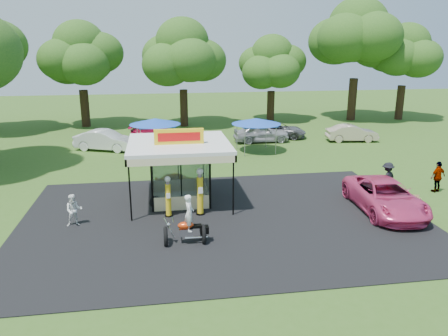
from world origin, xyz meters
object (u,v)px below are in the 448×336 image
at_px(spectator_east_b, 438,177).
at_px(motorcycle, 188,224).
at_px(spectator_west, 74,210).
at_px(bg_car_d, 278,130).
at_px(bg_car_c, 261,133).
at_px(bg_car_e, 352,133).
at_px(a_frame_sign, 413,206).
at_px(kiosk_car, 178,181).
at_px(gas_pump_right, 200,193).
at_px(bg_car_a, 105,140).
at_px(tent_west, 155,122).
at_px(pink_sedan, 385,196).
at_px(bg_car_b, 158,134).
at_px(gas_pump_left, 168,198).
at_px(spectator_east_a, 387,178).
at_px(tent_east, 256,121).
at_px(gas_station_kiosk, 179,170).

bearing_deg(spectator_east_b, motorcycle, 1.45).
height_order(spectator_west, bg_car_d, spectator_west).
xyz_separation_m(bg_car_c, bg_car_e, (8.10, -0.95, -0.09)).
bearing_deg(a_frame_sign, kiosk_car, 173.38).
height_order(gas_pump_right, bg_car_a, gas_pump_right).
height_order(gas_pump_right, tent_west, tent_west).
xyz_separation_m(motorcycle, pink_sedan, (10.42, 2.24, -0.09)).
relative_size(kiosk_car, pink_sedan, 0.47).
distance_m(gas_pump_right, tent_west, 13.84).
xyz_separation_m(a_frame_sign, pink_sedan, (-1.05, 0.88, 0.27)).
xyz_separation_m(pink_sedan, bg_car_b, (-11.48, 18.73, -0.10)).
distance_m(bg_car_a, bg_car_e, 21.47).
bearing_deg(gas_pump_left, bg_car_e, 42.38).
height_order(bg_car_c, tent_west, tent_west).
relative_size(gas_pump_left, bg_car_a, 0.43).
bearing_deg(kiosk_car, spectator_east_a, -103.12).
bearing_deg(gas_pump_left, motorcycle, -77.07).
bearing_deg(motorcycle, spectator_east_a, 22.57).
height_order(a_frame_sign, spectator_east_b, spectator_east_b).
height_order(spectator_east_a, spectator_east_b, spectator_east_a).
height_order(pink_sedan, spectator_west, pink_sedan).
xyz_separation_m(motorcycle, bg_car_c, (7.99, 19.53, -0.08)).
height_order(gas_pump_right, kiosk_car, gas_pump_right).
distance_m(spectator_east_b, bg_car_b, 22.93).
height_order(motorcycle, bg_car_c, motorcycle).
height_order(pink_sedan, tent_west, tent_west).
height_order(spectator_east_a, bg_car_b, spectator_east_a).
bearing_deg(tent_west, bg_car_e, 5.71).
distance_m(bg_car_b, bg_car_c, 9.16).
xyz_separation_m(kiosk_car, pink_sedan, (10.45, -5.41, 0.35)).
xyz_separation_m(spectator_west, spectator_east_b, (20.30, 1.90, 0.13)).
relative_size(bg_car_d, tent_east, 1.28).
bearing_deg(pink_sedan, spectator_east_b, 31.24).
relative_size(bg_car_a, bg_car_d, 1.00).
xyz_separation_m(bg_car_a, bg_car_c, (13.38, 1.02, 0.00)).
relative_size(motorcycle, tent_west, 0.59).
bearing_deg(spectator_east_b, gas_pump_left, -10.56).
height_order(kiosk_car, spectator_east_b, spectator_east_b).
distance_m(gas_pump_right, bg_car_b, 17.85).
xyz_separation_m(gas_station_kiosk, bg_car_e, (16.11, 13.14, -1.04)).
distance_m(bg_car_a, bg_car_d, 15.62).
bearing_deg(tent_east, pink_sedan, -74.93).
height_order(spectator_east_b, bg_car_d, spectator_east_b).
xyz_separation_m(gas_pump_left, spectator_east_a, (12.70, 1.63, -0.09)).
bearing_deg(bg_car_c, motorcycle, 157.09).
bearing_deg(bg_car_b, motorcycle, -158.79).
relative_size(spectator_east_b, bg_car_d, 0.37).
bearing_deg(spectator_east_a, bg_car_b, -79.61).
bearing_deg(bg_car_c, kiosk_car, 145.33).
bearing_deg(gas_station_kiosk, tent_west, 96.28).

